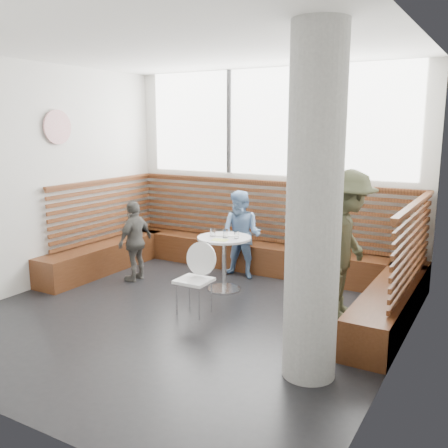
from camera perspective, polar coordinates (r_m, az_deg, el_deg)
The scene contains 15 objects.
room at distance 5.90m, azimuth -4.85°, elevation 4.09°, with size 5.00×5.00×3.20m.
booth at distance 7.62m, azimuth 2.91°, elevation -3.38°, with size 5.00×2.50×1.44m.
concrete_column at distance 4.52m, azimuth 10.25°, elevation 1.70°, with size 0.50×0.50×3.20m, color gray.
wall_art at distance 7.79m, azimuth -18.50°, elevation 10.46°, with size 0.50×0.50×0.03m, color white.
cafe_table at distance 7.08m, azimuth 0.02°, elevation -3.24°, with size 0.76×0.76×0.78m.
cafe_chair at distance 6.27m, azimuth -3.11°, elevation -5.57°, with size 0.43×0.42×0.89m.
adult_man at distance 6.21m, azimuth 13.84°, elevation -2.34°, with size 1.18×0.68×1.82m, color #40432D.
child_back at distance 7.65m, azimuth 2.00°, elevation -1.24°, with size 0.66×0.51×1.35m, color #7399C9.
child_left at distance 7.65m, azimuth -10.12°, elevation -1.91°, with size 0.72×0.30×1.22m, color #56534E.
plate_near at distance 7.12m, azimuth -0.45°, elevation -1.25°, with size 0.19×0.19×0.01m, color white.
plate_far at distance 7.10m, azimuth 0.96°, elevation -1.30°, with size 0.19×0.19×0.01m, color white.
glass_left at distance 7.06m, azimuth -1.29°, elevation -0.95°, with size 0.07×0.07×0.11m, color white.
glass_mid at distance 6.97m, azimuth 0.17°, elevation -1.09°, with size 0.08×0.08×0.12m, color white.
glass_right at distance 6.92m, azimuth 1.43°, elevation -1.26°, with size 0.06×0.06×0.10m, color white.
menu_card at distance 6.84m, azimuth -0.48°, elevation -1.83°, with size 0.21×0.15×0.00m, color #A5C64C.
Camera 1 is at (3.34, -4.80, 2.34)m, focal length 40.00 mm.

